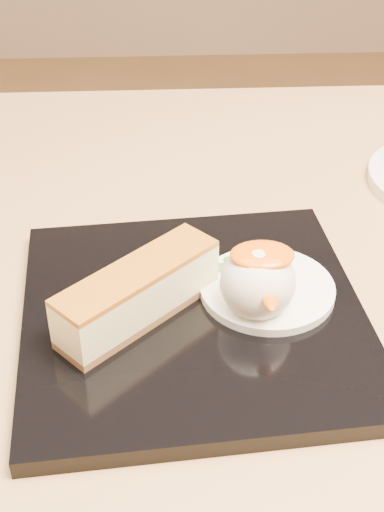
{
  "coord_description": "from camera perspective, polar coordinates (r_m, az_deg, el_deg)",
  "views": [
    {
      "loc": [
        -0.05,
        -0.35,
        1.03
      ],
      "look_at": [
        -0.03,
        0.03,
        0.76
      ],
      "focal_mm": 50.0,
      "sensor_mm": 36.0,
      "label": 1
    }
  ],
  "objects": [
    {
      "name": "table",
      "position": [
        0.58,
        2.82,
        -17.26
      ],
      "size": [
        0.8,
        0.8,
        0.72
      ],
      "color": "black",
      "rests_on": "ground"
    },
    {
      "name": "dessert_plate",
      "position": [
        0.47,
        0.12,
        -4.82
      ],
      "size": [
        0.24,
        0.24,
        0.01
      ],
      "primitive_type": "cube",
      "rotation": [
        0.0,
        0.0,
        0.08
      ],
      "color": "black",
      "rests_on": "table"
    },
    {
      "name": "cheesecake",
      "position": [
        0.45,
        -4.32,
        -2.96
      ],
      "size": [
        0.11,
        0.1,
        0.04
      ],
      "rotation": [
        0.0,
        0.0,
        0.75
      ],
      "color": "brown",
      "rests_on": "dessert_plate"
    },
    {
      "name": "cream_smear",
      "position": [
        0.48,
        6.03,
        -2.61
      ],
      "size": [
        0.09,
        0.09,
        0.01
      ],
      "primitive_type": "cylinder",
      "color": "white",
      "rests_on": "dessert_plate"
    },
    {
      "name": "ice_cream_scoop",
      "position": [
        0.45,
        5.28,
        -2.1
      ],
      "size": [
        0.05,
        0.05,
        0.05
      ],
      "primitive_type": "sphere",
      "color": "white",
      "rests_on": "cream_smear"
    },
    {
      "name": "mango_sauce",
      "position": [
        0.44,
        5.64,
        0.08
      ],
      "size": [
        0.04,
        0.03,
        0.01
      ],
      "primitive_type": "ellipsoid",
      "color": "#F56307",
      "rests_on": "ice_cream_scoop"
    },
    {
      "name": "mint_sprig",
      "position": [
        0.49,
        2.29,
        -0.57
      ],
      "size": [
        0.04,
        0.02,
        0.0
      ],
      "color": "#34822A",
      "rests_on": "cream_smear"
    }
  ]
}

